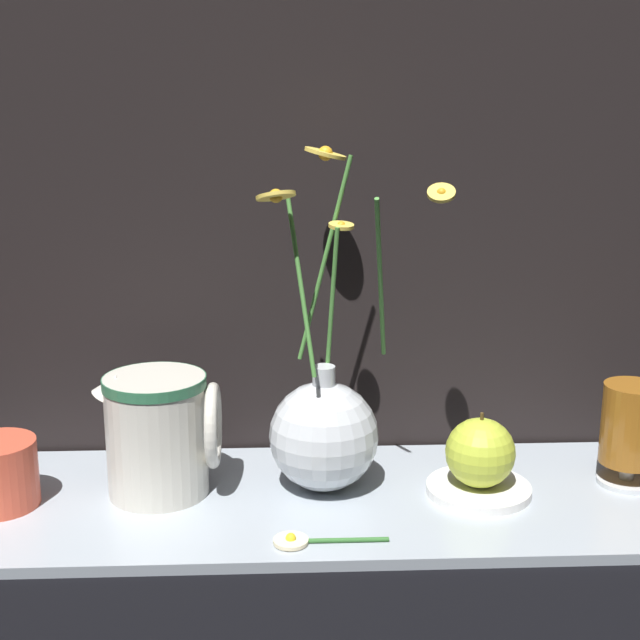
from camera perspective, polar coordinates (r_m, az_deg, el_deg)
ground_plane at (r=1.03m, az=-0.13°, el=-11.81°), size 6.00×6.00×0.00m
shelf at (r=1.03m, az=-0.13°, el=-11.51°), size 0.86×0.29×0.01m
backdrop_wall at (r=1.09m, az=-0.52°, el=19.29°), size 1.36×0.02×1.10m
vase_with_flowers at (r=1.02m, az=0.25°, el=-7.05°), size 0.22×0.16×0.39m
ceramic_pitcher at (r=1.02m, az=-10.23°, el=-6.94°), size 0.14×0.12×0.15m
tea_glass at (r=1.09m, az=19.27°, el=-6.53°), size 0.07×0.07×0.12m
saucer_plate at (r=1.05m, az=10.14°, el=-10.66°), size 0.12×0.12×0.01m
orange_fruit at (r=1.03m, az=10.25°, el=-8.40°), size 0.08×0.08×0.09m
loose_daisy at (r=0.93m, az=-0.99°, el=-13.92°), size 0.12×0.04×0.01m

